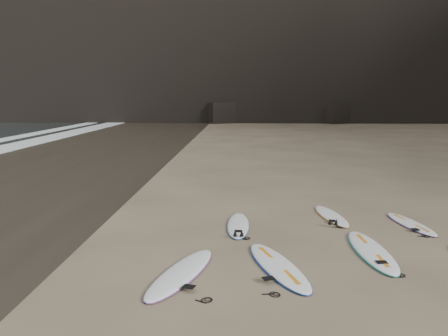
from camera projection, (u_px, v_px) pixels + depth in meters
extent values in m
plane|color=#897559|center=(397.00, 261.00, 9.18)|extent=(240.00, 240.00, 0.00)
cube|color=#383026|center=(24.00, 173.00, 19.51)|extent=(12.00, 200.00, 0.01)
cube|color=black|center=(333.00, 113.00, 53.03)|extent=(4.23, 4.46, 2.33)
cube|color=black|center=(219.00, 113.00, 53.53)|extent=(4.49, 4.76, 2.49)
ellipsoid|color=white|center=(181.00, 272.00, 8.47)|extent=(1.43, 2.74, 0.10)
ellipsoid|color=white|center=(278.00, 265.00, 8.81)|extent=(1.46, 2.79, 0.10)
ellipsoid|color=white|center=(372.00, 251.00, 9.65)|extent=(0.76, 2.78, 0.10)
ellipsoid|color=white|center=(238.00, 225.00, 11.59)|extent=(0.59, 2.34, 0.08)
ellipsoid|color=white|center=(331.00, 216.00, 12.46)|extent=(0.89, 2.32, 0.08)
ellipsoid|color=white|center=(411.00, 224.00, 11.70)|extent=(0.93, 2.27, 0.08)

